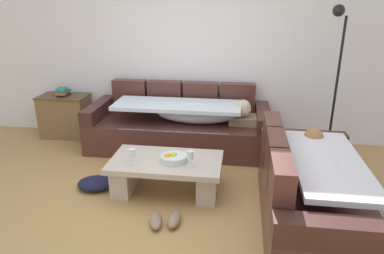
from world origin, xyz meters
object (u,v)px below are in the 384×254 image
object	(u,v)px
wine_glass_near_left	(132,154)
wine_glass_near_right	(190,156)
side_cabinet	(66,116)
pair_of_shoes	(165,220)
crumpled_garment	(96,183)
book_stack_on_cabinet	(63,92)
fruit_bowl	(173,158)
couch_along_wall	(182,126)
floor_lamp	(334,75)
couch_near_window	(312,193)
coffee_table	(166,171)

from	to	relation	value
wine_glass_near_left	wine_glass_near_right	xyz separation A→B (m)	(0.61, 0.03, 0.00)
side_cabinet	pair_of_shoes	world-z (taller)	side_cabinet
side_cabinet	crumpled_garment	world-z (taller)	side_cabinet
wine_glass_near_right	book_stack_on_cabinet	distance (m)	2.65
fruit_bowl	wine_glass_near_left	size ratio (longest dim) A/B	1.69
couch_along_wall	wine_glass_near_left	size ratio (longest dim) A/B	14.94
wine_glass_near_right	pair_of_shoes	bearing A→B (deg)	-108.60
wine_glass_near_left	crumpled_garment	size ratio (longest dim) A/B	0.42
side_cabinet	floor_lamp	bearing A→B (deg)	-3.78
couch_near_window	wine_glass_near_left	bearing A→B (deg)	81.21
couch_along_wall	side_cabinet	size ratio (longest dim) A/B	3.44
couch_near_window	book_stack_on_cabinet	bearing A→B (deg)	60.94
coffee_table	side_cabinet	xyz separation A→B (m)	(-1.87, 1.43, 0.08)
floor_lamp	pair_of_shoes	size ratio (longest dim) A/B	5.97
couch_near_window	floor_lamp	xyz separation A→B (m)	(0.45, 1.60, 0.78)
coffee_table	wine_glass_near_left	world-z (taller)	wine_glass_near_left
book_stack_on_cabinet	side_cabinet	bearing A→B (deg)	155.33
pair_of_shoes	crumpled_garment	bearing A→B (deg)	148.76
couch_along_wall	floor_lamp	bearing A→B (deg)	-0.75
pair_of_shoes	side_cabinet	bearing A→B (deg)	134.14
wine_glass_near_right	fruit_bowl	bearing A→B (deg)	157.40
couch_near_window	fruit_bowl	distance (m)	1.43
couch_along_wall	coffee_table	distance (m)	1.21
couch_along_wall	wine_glass_near_left	xyz separation A→B (m)	(-0.29, -1.35, 0.17)
book_stack_on_cabinet	couch_near_window	bearing A→B (deg)	-29.06
couch_along_wall	book_stack_on_cabinet	distance (m)	1.89
wine_glass_near_right	pair_of_shoes	distance (m)	0.69
book_stack_on_cabinet	pair_of_shoes	xyz separation A→B (m)	(1.98, -2.04, -0.65)
couch_along_wall	wine_glass_near_right	distance (m)	1.37
fruit_bowl	crumpled_garment	world-z (taller)	fruit_bowl
couch_along_wall	fruit_bowl	size ratio (longest dim) A/B	8.85
couch_near_window	wine_glass_near_right	size ratio (longest dim) A/B	11.24
fruit_bowl	book_stack_on_cabinet	size ratio (longest dim) A/B	1.25
couch_along_wall	couch_near_window	distance (m)	2.21
couch_along_wall	crumpled_garment	distance (m)	1.51
couch_along_wall	wine_glass_near_left	distance (m)	1.39
couch_near_window	fruit_bowl	size ratio (longest dim) A/B	6.66
fruit_bowl	couch_along_wall	bearing A→B (deg)	95.47
couch_near_window	couch_along_wall	bearing A→B (deg)	42.51
crumpled_garment	wine_glass_near_right	bearing A→B (deg)	-2.91
coffee_table	crumpled_garment	distance (m)	0.83
couch_near_window	wine_glass_near_right	world-z (taller)	couch_near_window
fruit_bowl	pair_of_shoes	size ratio (longest dim) A/B	0.86
coffee_table	wine_glass_near_left	bearing A→B (deg)	-156.02
couch_near_window	wine_glass_near_right	xyz separation A→B (m)	(-1.18, 0.31, 0.16)
wine_glass_near_right	pair_of_shoes	size ratio (longest dim) A/B	0.51
wine_glass_near_left	floor_lamp	world-z (taller)	floor_lamp
book_stack_on_cabinet	crumpled_garment	world-z (taller)	book_stack_on_cabinet
couch_along_wall	coffee_table	bearing A→B (deg)	-88.50
side_cabinet	pair_of_shoes	bearing A→B (deg)	-45.86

